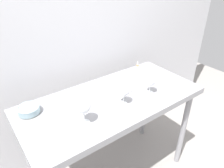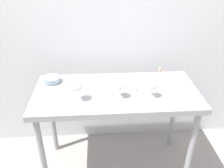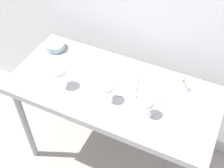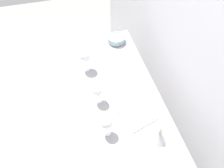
{
  "view_description": "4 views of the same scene",
  "coord_description": "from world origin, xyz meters",
  "px_view_note": "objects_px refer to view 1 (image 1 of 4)",
  "views": [
    {
      "loc": [
        -0.79,
        -1.08,
        1.79
      ],
      "look_at": [
        0.03,
        0.04,
        0.99
      ],
      "focal_mm": 33.85,
      "sensor_mm": 36.0,
      "label": 1
    },
    {
      "loc": [
        -0.15,
        -1.72,
        1.95
      ],
      "look_at": [
        -0.03,
        0.03,
        0.95
      ],
      "focal_mm": 37.92,
      "sensor_mm": 36.0,
      "label": 2
    },
    {
      "loc": [
        0.56,
        -1.21,
        2.31
      ],
      "look_at": [
        -0.0,
        -0.01,
        0.94
      ],
      "focal_mm": 47.07,
      "sensor_mm": 36.0,
      "label": 3
    },
    {
      "loc": [
        1.1,
        -0.3,
        2.3
      ],
      "look_at": [
        -0.03,
        -0.0,
        0.99
      ],
      "focal_mm": 40.81,
      "sensor_mm": 36.0,
      "label": 4
    }
  ],
  "objects_px": {
    "wine_glass_near_right": "(151,81)",
    "wine_glass_near_left": "(83,107)",
    "open_notebook": "(120,87)",
    "tasting_sheet_upper": "(64,111)",
    "decanter_funnel": "(137,70)",
    "tasting_bowl": "(29,110)",
    "wine_glass_near_center": "(124,91)"
  },
  "relations": [
    {
      "from": "wine_glass_near_right",
      "to": "tasting_sheet_upper",
      "type": "bearing_deg",
      "value": 164.34
    },
    {
      "from": "tasting_bowl",
      "to": "decanter_funnel",
      "type": "distance_m",
      "value": 0.98
    },
    {
      "from": "decanter_funnel",
      "to": "wine_glass_near_right",
      "type": "bearing_deg",
      "value": -114.57
    },
    {
      "from": "wine_glass_near_left",
      "to": "open_notebook",
      "type": "height_order",
      "value": "wine_glass_near_left"
    },
    {
      "from": "wine_glass_near_center",
      "to": "decanter_funnel",
      "type": "xyz_separation_m",
      "value": [
        0.39,
        0.29,
        -0.07
      ]
    },
    {
      "from": "tasting_sheet_upper",
      "to": "decanter_funnel",
      "type": "relative_size",
      "value": 1.45
    },
    {
      "from": "wine_glass_near_right",
      "to": "decanter_funnel",
      "type": "relative_size",
      "value": 1.09
    },
    {
      "from": "wine_glass_near_right",
      "to": "open_notebook",
      "type": "distance_m",
      "value": 0.26
    },
    {
      "from": "wine_glass_near_left",
      "to": "tasting_sheet_upper",
      "type": "height_order",
      "value": "wine_glass_near_left"
    },
    {
      "from": "open_notebook",
      "to": "tasting_bowl",
      "type": "relative_size",
      "value": 2.6
    },
    {
      "from": "wine_glass_near_right",
      "to": "wine_glass_near_center",
      "type": "relative_size",
      "value": 0.95
    },
    {
      "from": "open_notebook",
      "to": "tasting_sheet_upper",
      "type": "bearing_deg",
      "value": 164.82
    },
    {
      "from": "wine_glass_near_right",
      "to": "wine_glass_near_left",
      "type": "bearing_deg",
      "value": -178.73
    },
    {
      "from": "wine_glass_near_left",
      "to": "tasting_sheet_upper",
      "type": "xyz_separation_m",
      "value": [
        -0.06,
        0.19,
        -0.13
      ]
    },
    {
      "from": "tasting_sheet_upper",
      "to": "tasting_bowl",
      "type": "relative_size",
      "value": 1.35
    },
    {
      "from": "open_notebook",
      "to": "tasting_sheet_upper",
      "type": "relative_size",
      "value": 1.92
    },
    {
      "from": "tasting_sheet_upper",
      "to": "tasting_bowl",
      "type": "distance_m",
      "value": 0.23
    },
    {
      "from": "wine_glass_near_right",
      "to": "wine_glass_near_left",
      "type": "xyz_separation_m",
      "value": [
        -0.59,
        -0.01,
        0.02
      ]
    },
    {
      "from": "open_notebook",
      "to": "decanter_funnel",
      "type": "height_order",
      "value": "decanter_funnel"
    },
    {
      "from": "open_notebook",
      "to": "tasting_bowl",
      "type": "xyz_separation_m",
      "value": [
        -0.71,
        0.1,
        0.03
      ]
    },
    {
      "from": "tasting_bowl",
      "to": "open_notebook",
      "type": "bearing_deg",
      "value": -7.9
    },
    {
      "from": "wine_glass_near_left",
      "to": "decanter_funnel",
      "type": "distance_m",
      "value": 0.79
    },
    {
      "from": "wine_glass_near_left",
      "to": "tasting_bowl",
      "type": "xyz_separation_m",
      "value": [
        -0.25,
        0.31,
        -0.1
      ]
    },
    {
      "from": "wine_glass_near_center",
      "to": "tasting_sheet_upper",
      "type": "relative_size",
      "value": 0.79
    },
    {
      "from": "wine_glass_near_right",
      "to": "wine_glass_near_left",
      "type": "relative_size",
      "value": 0.84
    },
    {
      "from": "open_notebook",
      "to": "tasting_sheet_upper",
      "type": "height_order",
      "value": "open_notebook"
    },
    {
      "from": "wine_glass_near_center",
      "to": "tasting_bowl",
      "type": "relative_size",
      "value": 1.07
    },
    {
      "from": "tasting_bowl",
      "to": "tasting_sheet_upper",
      "type": "bearing_deg",
      "value": -30.91
    },
    {
      "from": "wine_glass_near_right",
      "to": "open_notebook",
      "type": "height_order",
      "value": "wine_glass_near_right"
    },
    {
      "from": "tasting_sheet_upper",
      "to": "decanter_funnel",
      "type": "xyz_separation_m",
      "value": [
        0.78,
        0.11,
        0.04
      ]
    },
    {
      "from": "wine_glass_near_left",
      "to": "open_notebook",
      "type": "bearing_deg",
      "value": 25.01
    },
    {
      "from": "tasting_bowl",
      "to": "wine_glass_near_right",
      "type": "bearing_deg",
      "value": -19.51
    }
  ]
}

